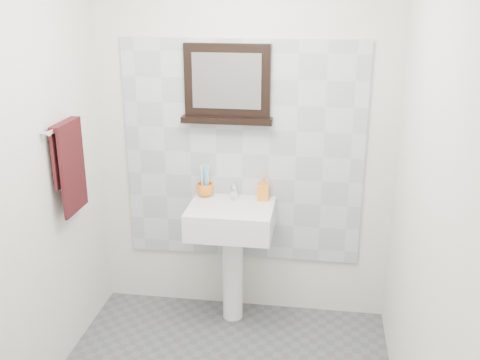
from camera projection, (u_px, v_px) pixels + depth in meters
name	position (u px, v px, depth m)	size (l,w,h in m)	color
back_wall	(243.00, 139.00, 3.72)	(2.00, 0.01, 2.50)	silver
front_wall	(137.00, 325.00, 1.67)	(2.00, 0.01, 2.50)	silver
left_wall	(16.00, 186.00, 2.83)	(0.01, 2.20, 2.50)	silver
right_wall	(425.00, 208.00, 2.56)	(0.01, 2.20, 2.50)	silver
splashback	(243.00, 154.00, 3.75)	(1.60, 0.02, 1.50)	#B5BFC5
pedestal_sink	(231.00, 231.00, 3.70)	(0.55, 0.44, 0.96)	white
toothbrush_cup	(205.00, 190.00, 3.80)	(0.11, 0.11, 0.09)	orange
toothbrushes	(205.00, 179.00, 3.77)	(0.05, 0.04, 0.21)	white
soap_dispenser	(264.00, 188.00, 3.72)	(0.07, 0.08, 0.17)	orange
framed_mirror	(227.00, 86.00, 3.58)	(0.59, 0.11, 0.50)	black
towel_bar	(64.00, 125.00, 3.22)	(0.07, 0.40, 0.03)	silver
hand_towel	(69.00, 160.00, 3.29)	(0.06, 0.30, 0.55)	#340E10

